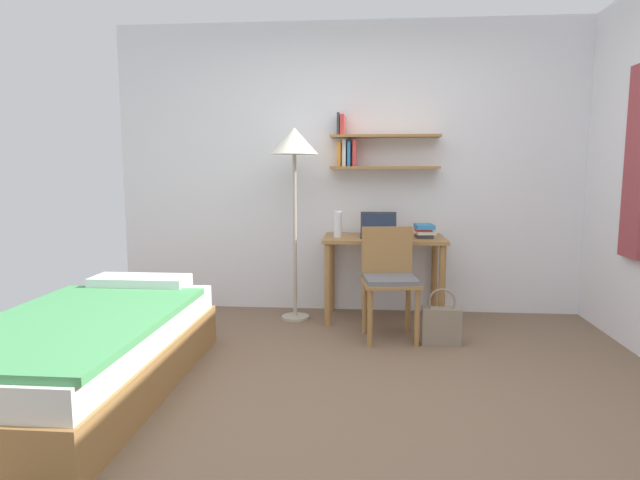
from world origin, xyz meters
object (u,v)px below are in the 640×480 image
object	(u,v)px
bed	(88,353)
desk_chair	(389,276)
water_bottle	(338,224)
standing_lamp	(294,151)
book_stack	(424,231)
desk	(384,252)
handbag	(441,325)
laptop	(378,231)

from	to	relation	value
bed	desk_chair	size ratio (longest dim) A/B	2.31
water_bottle	bed	bearing A→B (deg)	-129.67
desk_chair	standing_lamp	distance (m)	1.33
bed	standing_lamp	bearing A→B (deg)	58.78
standing_lamp	book_stack	world-z (taller)	standing_lamp
desk	standing_lamp	bearing A→B (deg)	-175.91
bed	book_stack	bearing A→B (deg)	38.66
bed	desk	distance (m)	2.48
bed	desk_chair	xyz separation A→B (m)	(1.79, 1.19, 0.25)
book_stack	desk_chair	bearing A→B (deg)	-122.17
book_stack	handbag	world-z (taller)	book_stack
desk_chair	laptop	xyz separation A→B (m)	(-0.08, 0.52, 0.29)
bed	water_bottle	bearing A→B (deg)	50.33
handbag	desk_chair	bearing A→B (deg)	160.51
desk	handbag	world-z (taller)	desk
desk	standing_lamp	size ratio (longest dim) A/B	0.63
bed	laptop	distance (m)	2.48
bed	standing_lamp	distance (m)	2.28
laptop	desk	bearing A→B (deg)	-1.09
water_bottle	desk_chair	bearing A→B (deg)	-47.37
desk	water_bottle	size ratio (longest dim) A/B	4.63
desk	laptop	size ratio (longest dim) A/B	3.28
standing_lamp	desk_chair	bearing A→B (deg)	-30.13
bed	desk	world-z (taller)	desk
standing_lamp	laptop	world-z (taller)	standing_lamp
desk	handbag	distance (m)	0.89
book_stack	desk	bearing A→B (deg)	175.68
desk	water_bottle	bearing A→B (deg)	-172.15
desk_chair	standing_lamp	bearing A→B (deg)	149.87
desk_chair	laptop	size ratio (longest dim) A/B	2.72
desk_chair	handbag	world-z (taller)	desk_chair
handbag	book_stack	bearing A→B (deg)	97.03
desk	book_stack	size ratio (longest dim) A/B	4.16
laptop	water_bottle	world-z (taller)	water_bottle
desk_chair	water_bottle	bearing A→B (deg)	132.63
bed	desk_chair	bearing A→B (deg)	33.60
desk_chair	standing_lamp	world-z (taller)	standing_lamp
laptop	book_stack	size ratio (longest dim) A/B	1.27
book_stack	laptop	bearing A→B (deg)	176.09
bed	book_stack	distance (m)	2.75
bed	handbag	distance (m)	2.42
water_bottle	desk	bearing A→B (deg)	7.85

